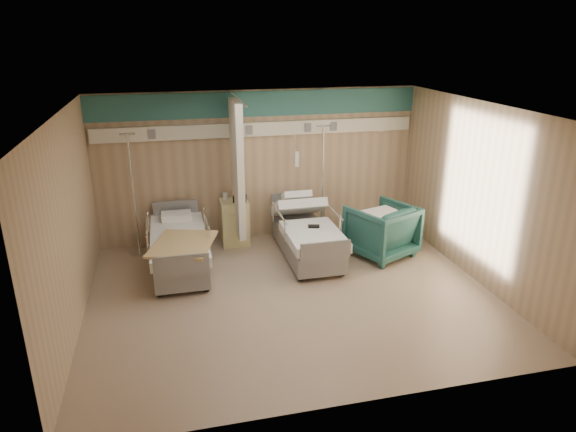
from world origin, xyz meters
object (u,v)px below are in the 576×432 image
(bedside_cabinet, at_px, (235,222))
(visitor_armchair, at_px, (381,230))
(iv_stand_right, at_px, (321,216))
(bed_right, at_px, (307,240))
(bed_left, at_px, (180,252))
(iv_stand_left, at_px, (137,230))

(bedside_cabinet, height_order, visitor_armchair, visitor_armchair)
(bedside_cabinet, xyz_separation_m, iv_stand_right, (1.65, -0.12, 0.02))
(visitor_armchair, xyz_separation_m, iv_stand_right, (-0.80, 1.00, -0.02))
(bed_right, bearing_deg, bedside_cabinet, 141.95)
(bed_right, height_order, visitor_armchair, visitor_armchair)
(bed_right, xyz_separation_m, visitor_armchair, (1.30, -0.23, 0.15))
(bed_right, relative_size, iv_stand_right, 0.98)
(bedside_cabinet, bearing_deg, bed_right, -38.05)
(bed_left, bearing_deg, iv_stand_right, 16.07)
(visitor_armchair, distance_m, iv_stand_right, 1.28)
(bedside_cabinet, distance_m, iv_stand_right, 1.65)
(bed_left, height_order, bedside_cabinet, bedside_cabinet)
(visitor_armchair, bearing_deg, bedside_cabinet, -48.22)
(bed_left, xyz_separation_m, bedside_cabinet, (1.05, 0.90, 0.11))
(bedside_cabinet, bearing_deg, iv_stand_left, -179.29)
(bedside_cabinet, bearing_deg, iv_stand_right, -4.24)
(bed_right, xyz_separation_m, bedside_cabinet, (-1.15, 0.90, 0.11))
(bed_left, bearing_deg, visitor_armchair, -3.69)
(bedside_cabinet, height_order, iv_stand_right, iv_stand_right)
(iv_stand_left, bearing_deg, visitor_armchair, -14.74)
(bed_left, height_order, iv_stand_right, iv_stand_right)
(bed_right, xyz_separation_m, iv_stand_right, (0.50, 0.78, 0.13))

